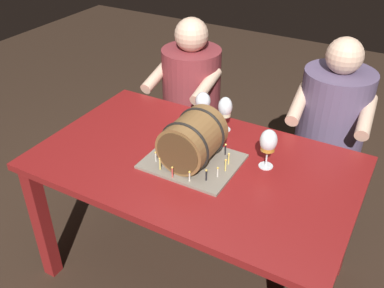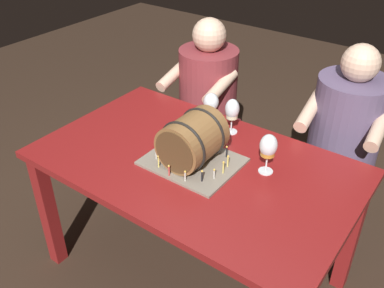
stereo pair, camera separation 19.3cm
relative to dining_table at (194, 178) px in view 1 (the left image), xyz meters
The scene contains 8 objects.
ground_plane 0.65m from the dining_table, ahead, with size 8.00×8.00×0.00m, color #332319.
dining_table is the anchor object (origin of this frame).
barrel_cake 0.22m from the dining_table, 101.59° to the right, with size 0.42×0.34×0.25m.
wine_glass_amber 0.40m from the dining_table, 21.40° to the left, with size 0.08×0.08×0.19m.
wine_glass_red 0.41m from the dining_table, 111.85° to the left, with size 0.08×0.08×0.18m.
wine_glass_white 0.39m from the dining_table, 89.36° to the left, with size 0.07×0.07×0.19m.
person_seated_left 0.89m from the dining_table, 120.44° to the left, with size 0.42×0.49×1.15m.
person_seated_right 0.89m from the dining_table, 59.55° to the left, with size 0.43×0.51×1.18m.
Camera 1 is at (0.79, -1.43, 1.90)m, focal length 40.20 mm.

